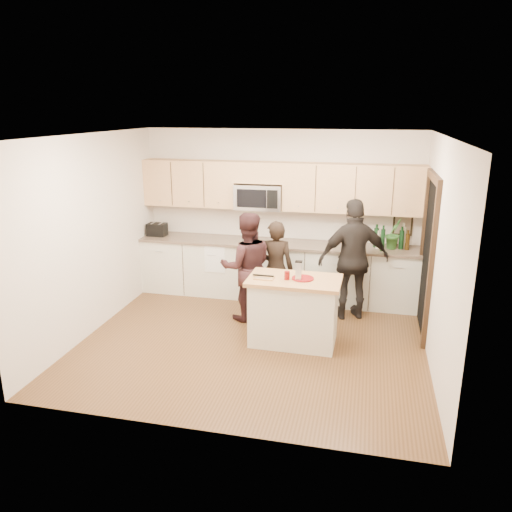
% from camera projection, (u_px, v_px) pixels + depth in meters
% --- Properties ---
extents(floor, '(4.50, 4.50, 0.00)m').
position_uv_depth(floor, '(253.00, 341.00, 6.72)').
color(floor, brown).
rests_on(floor, ground).
extents(room_shell, '(4.52, 4.02, 2.71)m').
position_uv_depth(room_shell, '(252.00, 215.00, 6.22)').
color(room_shell, beige).
rests_on(room_shell, ground).
extents(back_cabinetry, '(4.50, 0.66, 0.94)m').
position_uv_depth(back_cabinetry, '(276.00, 270.00, 8.16)').
color(back_cabinetry, beige).
rests_on(back_cabinetry, ground).
extents(upper_cabinetry, '(4.50, 0.33, 0.75)m').
position_uv_depth(upper_cabinetry, '(281.00, 185.00, 7.90)').
color(upper_cabinetry, tan).
rests_on(upper_cabinetry, ground).
extents(microwave, '(0.76, 0.41, 0.40)m').
position_uv_depth(microwave, '(259.00, 197.00, 7.99)').
color(microwave, silver).
rests_on(microwave, ground).
extents(doorway, '(0.06, 1.25, 2.20)m').
position_uv_depth(doorway, '(428.00, 251.00, 6.75)').
color(doorway, black).
rests_on(doorway, ground).
extents(framed_picture, '(0.30, 0.03, 0.38)m').
position_uv_depth(framed_picture, '(403.00, 224.00, 7.79)').
color(framed_picture, black).
rests_on(framed_picture, ground).
extents(dish_towel, '(0.34, 0.60, 0.48)m').
position_uv_depth(dish_towel, '(217.00, 250.00, 8.09)').
color(dish_towel, white).
rests_on(dish_towel, ground).
extents(island, '(1.21, 0.72, 0.90)m').
position_uv_depth(island, '(294.00, 310.00, 6.57)').
color(island, beige).
rests_on(island, ground).
extents(red_plate, '(0.28, 0.28, 0.02)m').
position_uv_depth(red_plate, '(303.00, 278.00, 6.42)').
color(red_plate, maroon).
rests_on(red_plate, island).
extents(box_grater, '(0.09, 0.06, 0.24)m').
position_uv_depth(box_grater, '(299.00, 270.00, 6.33)').
color(box_grater, silver).
rests_on(box_grater, red_plate).
extents(drink_glass, '(0.07, 0.07, 0.11)m').
position_uv_depth(drink_glass, '(287.00, 275.00, 6.39)').
color(drink_glass, maroon).
rests_on(drink_glass, island).
extents(cutting_board, '(0.26, 0.16, 0.02)m').
position_uv_depth(cutting_board, '(264.00, 278.00, 6.43)').
color(cutting_board, '#AD7F48').
rests_on(cutting_board, island).
extents(tongs, '(0.28, 0.03, 0.02)m').
position_uv_depth(tongs, '(263.00, 276.00, 6.47)').
color(tongs, black).
rests_on(tongs, cutting_board).
extents(knife, '(0.21, 0.03, 0.01)m').
position_uv_depth(knife, '(262.00, 278.00, 6.41)').
color(knife, silver).
rests_on(knife, cutting_board).
extents(toaster, '(0.31, 0.21, 0.21)m').
position_uv_depth(toaster, '(157.00, 229.00, 8.41)').
color(toaster, black).
rests_on(toaster, back_cabinetry).
extents(bottle_cluster, '(0.54, 0.32, 0.39)m').
position_uv_depth(bottle_cluster, '(392.00, 237.00, 7.61)').
color(bottle_cluster, black).
rests_on(bottle_cluster, back_cabinetry).
extents(orchid, '(0.33, 0.34, 0.48)m').
position_uv_depth(orchid, '(394.00, 233.00, 7.60)').
color(orchid, '#36702D').
rests_on(orchid, back_cabinetry).
extents(woman_left, '(0.56, 0.40, 1.46)m').
position_uv_depth(woman_left, '(276.00, 269.00, 7.39)').
color(woman_left, black).
rests_on(woman_left, ground).
extents(woman_center, '(0.94, 0.84, 1.61)m').
position_uv_depth(woman_center, '(247.00, 267.00, 7.22)').
color(woman_center, black).
rests_on(woman_center, ground).
extents(woman_right, '(1.14, 0.77, 1.79)m').
position_uv_depth(woman_right, '(354.00, 260.00, 7.25)').
color(woman_right, black).
rests_on(woman_right, ground).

